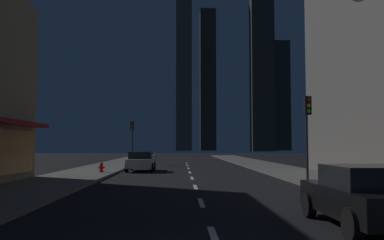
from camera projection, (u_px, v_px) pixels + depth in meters
The scene contains 13 objects.
ground_plane at pixel (188, 167), 37.34m from camera, with size 78.00×136.00×0.10m, color black.
sidewalk_right at pixel (265, 166), 37.55m from camera, with size 4.00×76.00×0.15m, color #605E59.
sidewalk_left at pixel (110, 166), 37.15m from camera, with size 4.00×76.00×0.15m, color #605E59.
lane_marking_center at pixel (192, 178), 24.18m from camera, with size 0.16×43.80×0.01m.
skyscraper_distant_tall at pixel (184, 60), 157.11m from camera, with size 5.85×8.21×68.54m, color brown.
skyscraper_distant_mid at pixel (208, 80), 160.79m from camera, with size 5.85×8.65×54.34m, color #343127.
skyscraper_distant_short at pixel (262, 75), 137.80m from camera, with size 7.54×5.48×50.76m, color #38352A.
skyscraper_distant_slender at pixel (281, 96), 161.05m from camera, with size 6.30×6.84×42.32m, color #312F25.
car_parked_near at pixel (365, 196), 9.64m from camera, with size 1.98×4.24×1.45m.
car_parked_far at pixel (141, 161), 30.77m from camera, with size 1.98×4.24×1.45m.
fire_hydrant_far_left at pixel (101, 168), 27.39m from camera, with size 0.42×0.30×0.65m.
traffic_light_near_right at pixel (307, 119), 20.20m from camera, with size 0.32×0.48×4.20m.
traffic_light_far_left at pixel (132, 133), 41.63m from camera, with size 0.32×0.48×4.20m.
Camera 1 is at (-0.71, -5.53, 1.91)m, focal length 38.85 mm.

